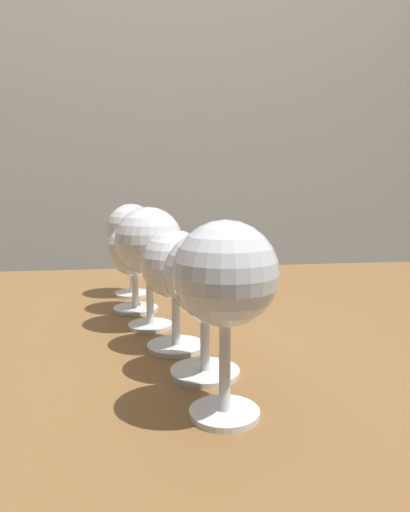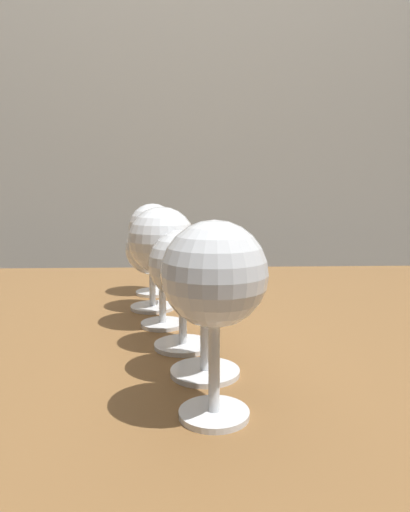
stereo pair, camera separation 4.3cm
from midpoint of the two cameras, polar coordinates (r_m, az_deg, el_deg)
name	(u,v)px [view 1 (the left image)]	position (r m, az deg, el deg)	size (l,w,h in m)	color
back_wall	(140,86)	(1.75, -8.67, 19.87)	(5.00, 0.08, 2.60)	beige
dining_table	(151,390)	(0.67, -8.50, -15.92)	(1.43, 0.79, 0.78)	brown
wine_glass_pinot	(225,277)	(0.35, -1.00, -2.57)	(0.08, 0.08, 0.16)	white
wine_glass_cabernet	(205,278)	(0.43, -2.84, -2.74)	(0.08, 0.08, 0.14)	white
wine_glass_amber	(175,268)	(0.51, -6.06, -1.55)	(0.07, 0.07, 0.13)	white
wine_glass_port	(150,244)	(0.59, -8.81, 1.42)	(0.08, 0.08, 0.15)	white
wine_glass_empty	(134,252)	(0.67, -10.45, 0.42)	(0.08, 0.08, 0.13)	white
wine_glass_white	(131,230)	(0.76, -10.59, 3.10)	(0.08, 0.08, 0.15)	white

